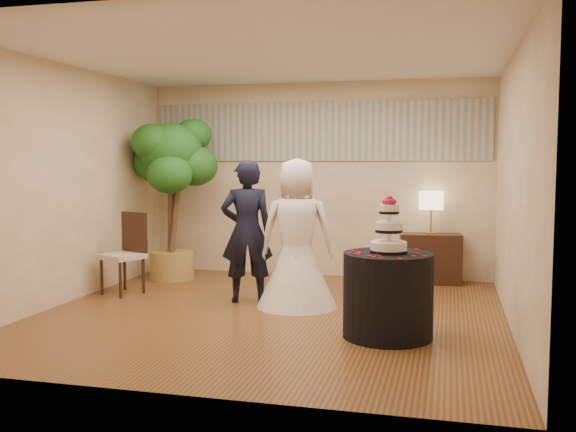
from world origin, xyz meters
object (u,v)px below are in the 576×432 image
(wedding_cake, at_px, (389,224))
(groom, at_px, (247,231))
(table_lamp, at_px, (431,213))
(cake_table, at_px, (388,295))
(bride, at_px, (297,233))
(ficus_tree, at_px, (171,197))
(console, at_px, (430,259))
(side_chair, at_px, (122,254))

(wedding_cake, bearing_deg, groom, 147.10)
(table_lamp, bearing_deg, wedding_cake, -96.21)
(groom, relative_size, cake_table, 1.99)
(groom, bearing_deg, table_lamp, -159.43)
(bride, xyz_separation_m, ficus_tree, (-2.12, 1.24, 0.31))
(groom, xyz_separation_m, cake_table, (1.77, -1.15, -0.44))
(wedding_cake, distance_m, table_lamp, 2.87)
(groom, xyz_separation_m, wedding_cake, (1.77, -1.15, 0.24))
(bride, height_order, console, bride)
(ficus_tree, bearing_deg, cake_table, -35.03)
(wedding_cake, bearing_deg, bride, 137.57)
(bride, distance_m, console, 2.38)
(wedding_cake, height_order, console, wedding_cake)
(bride, relative_size, ficus_tree, 0.74)
(groom, height_order, ficus_tree, ficus_tree)
(groom, relative_size, bride, 0.99)
(wedding_cake, xyz_separation_m, ficus_tree, (-3.25, 2.28, 0.08))
(groom, xyz_separation_m, bride, (0.64, -0.11, 0.01))
(table_lamp, relative_size, side_chair, 0.57)
(wedding_cake, bearing_deg, console, 83.79)
(groom, relative_size, wedding_cake, 3.10)
(bride, height_order, side_chair, bride)
(bride, distance_m, table_lamp, 2.32)
(console, relative_size, ficus_tree, 0.35)
(cake_table, relative_size, wedding_cake, 1.56)
(cake_table, xyz_separation_m, side_chair, (-3.43, 1.18, 0.11))
(ficus_tree, height_order, side_chair, ficus_tree)
(groom, distance_m, ficus_tree, 1.89)
(table_lamp, distance_m, side_chair, 4.12)
(bride, relative_size, cake_table, 2.01)
(groom, distance_m, wedding_cake, 2.12)
(console, xyz_separation_m, table_lamp, (0.00, 0.00, 0.63))
(groom, relative_size, table_lamp, 2.91)
(console, distance_m, side_chair, 4.10)
(bride, relative_size, console, 2.09)
(bride, bearing_deg, groom, -19.57)
(cake_table, relative_size, ficus_tree, 0.37)
(console, bearing_deg, groom, -147.66)
(groom, distance_m, bride, 0.65)
(console, bearing_deg, cake_table, -103.21)
(groom, height_order, cake_table, groom)
(cake_table, distance_m, table_lamp, 2.93)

